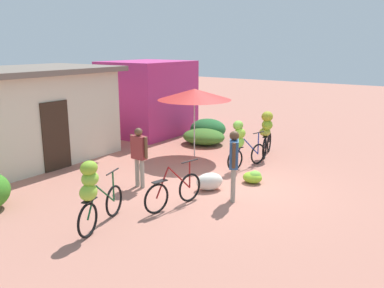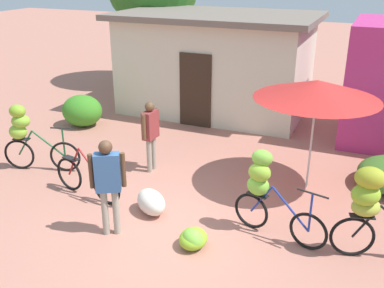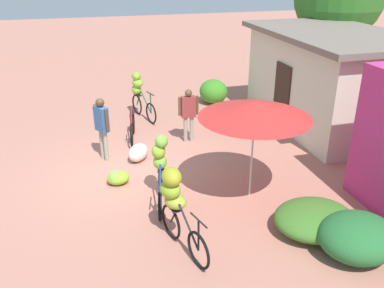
# 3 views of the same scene
# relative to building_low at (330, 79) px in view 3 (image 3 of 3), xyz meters

# --- Properties ---
(ground_plane) EXTENTS (60.00, 60.00, 0.00)m
(ground_plane) POSITION_rel_building_low_xyz_m (1.50, -6.49, -1.46)
(ground_plane) COLOR #B17260
(building_low) EXTENTS (5.71, 3.61, 2.88)m
(building_low) POSITION_rel_building_low_xyz_m (0.00, 0.00, 0.00)
(building_low) COLOR beige
(building_low) RESTS_ON ground
(hedge_bush_front_left) EXTENTS (1.12, 0.99, 0.86)m
(hedge_bush_front_left) POSITION_rel_building_low_xyz_m (-2.86, -2.78, -1.03)
(hedge_bush_front_left) COLOR #3A8723
(hedge_bush_front_left) RESTS_ON ground
(hedge_bush_front_right) EXTENTS (1.38, 1.58, 0.55)m
(hedge_bush_front_right) POSITION_rel_building_low_xyz_m (5.04, -3.35, -1.18)
(hedge_bush_front_right) COLOR #3D7228
(hedge_bush_front_right) RESTS_ON ground
(hedge_bush_mid) EXTENTS (1.27, 1.40, 0.78)m
(hedge_bush_mid) POSITION_rel_building_low_xyz_m (5.86, -3.01, -1.07)
(hedge_bush_mid) COLOR #256630
(hedge_bush_mid) RESTS_ON ground
(market_umbrella) EXTENTS (2.35, 2.35, 2.20)m
(market_umbrella) POSITION_rel_building_low_xyz_m (3.47, -4.02, 0.57)
(market_umbrella) COLOR beige
(market_umbrella) RESTS_ON ground
(bicycle_leftmost) EXTENTS (1.65, 0.61, 1.47)m
(bicycle_leftmost) POSITION_rel_building_low_xyz_m (-2.19, -5.57, -0.61)
(bicycle_leftmost) COLOR black
(bicycle_leftmost) RESTS_ON ground
(bicycle_near_pile) EXTENTS (1.66, 0.36, 0.99)m
(bicycle_near_pile) POSITION_rel_building_low_xyz_m (-0.34, -6.08, -1.09)
(bicycle_near_pile) COLOR black
(bicycle_near_pile) RESTS_ON ground
(bicycle_center_loaded) EXTENTS (1.62, 0.49, 1.45)m
(bicycle_center_loaded) POSITION_rel_building_low_xyz_m (3.08, -5.94, -0.63)
(bicycle_center_loaded) COLOR black
(bicycle_center_loaded) RESTS_ON ground
(bicycle_by_shop) EXTENTS (1.59, 0.64, 1.52)m
(bicycle_by_shop) POSITION_rel_building_low_xyz_m (4.68, -5.99, -0.54)
(bicycle_by_shop) COLOR black
(bicycle_by_shop) RESTS_ON ground
(banana_pile_on_ground) EXTENTS (0.48, 0.55, 0.34)m
(banana_pile_on_ground) POSITION_rel_building_low_xyz_m (2.17, -6.80, -1.30)
(banana_pile_on_ground) COLOR #8ABF2A
(banana_pile_on_ground) RESTS_ON ground
(produce_sack) EXTENTS (0.83, 0.76, 0.44)m
(produce_sack) POSITION_rel_building_low_xyz_m (1.07, -6.13, -1.24)
(produce_sack) COLOR silver
(produce_sack) RESTS_ON ground
(person_vendor) EXTENTS (0.52, 0.37, 1.67)m
(person_vendor) POSITION_rel_building_low_xyz_m (0.77, -6.97, -0.43)
(person_vendor) COLOR gray
(person_vendor) RESTS_ON ground
(person_bystander) EXTENTS (0.22, 0.58, 1.55)m
(person_bystander) POSITION_rel_building_low_xyz_m (0.23, -4.55, -0.52)
(person_bystander) COLOR gray
(person_bystander) RESTS_ON ground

